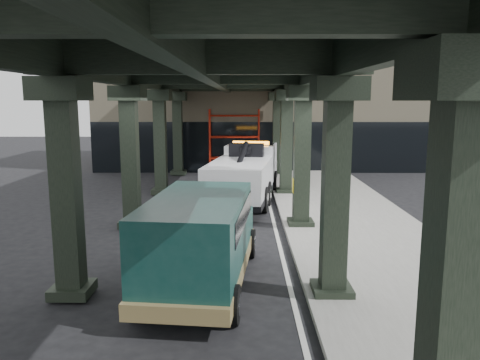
{
  "coord_description": "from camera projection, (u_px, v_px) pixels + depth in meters",
  "views": [
    {
      "loc": [
        0.56,
        -14.21,
        4.5
      ],
      "look_at": [
        0.44,
        2.26,
        1.7
      ],
      "focal_mm": 35.0,
      "sensor_mm": 36.0,
      "label": 1
    }
  ],
  "objects": [
    {
      "name": "scaffolding",
      "position": [
        234.0,
        140.0,
        28.85
      ],
      "size": [
        3.08,
        0.88,
        4.0
      ],
      "color": "red",
      "rests_on": "ground"
    },
    {
      "name": "sidewalk",
      "position": [
        353.0,
        226.0,
        16.7
      ],
      "size": [
        5.0,
        40.0,
        0.15
      ],
      "primitive_type": "cube",
      "color": "gray",
      "rests_on": "ground"
    },
    {
      "name": "viaduct",
      "position": [
        215.0,
        72.0,
        15.83
      ],
      "size": [
        7.4,
        32.0,
        6.4
      ],
      "color": "black",
      "rests_on": "ground"
    },
    {
      "name": "tow_truck",
      "position": [
        245.0,
        172.0,
        21.14
      ],
      "size": [
        3.43,
        8.44,
        2.7
      ],
      "rotation": [
        0.0,
        0.0,
        -0.15
      ],
      "color": "black",
      "rests_on": "ground"
    },
    {
      "name": "towed_van",
      "position": [
        201.0,
        238.0,
        11.21
      ],
      "size": [
        2.74,
        5.85,
        2.3
      ],
      "rotation": [
        0.0,
        0.0,
        -0.1
      ],
      "color": "#103A35",
      "rests_on": "ground"
    },
    {
      "name": "building",
      "position": [
        263.0,
        108.0,
        33.8
      ],
      "size": [
        22.0,
        10.0,
        8.0
      ],
      "primitive_type": "cube",
      "color": "#C6B793",
      "rests_on": "ground"
    },
    {
      "name": "ground",
      "position": [
        226.0,
        245.0,
        14.77
      ],
      "size": [
        90.0,
        90.0,
        0.0
      ],
      "primitive_type": "plane",
      "color": "black",
      "rests_on": "ground"
    },
    {
      "name": "lane_stripe",
      "position": [
        275.0,
        228.0,
        16.73
      ],
      "size": [
        0.12,
        38.0,
        0.01
      ],
      "primitive_type": "cube",
      "color": "silver",
      "rests_on": "ground"
    }
  ]
}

